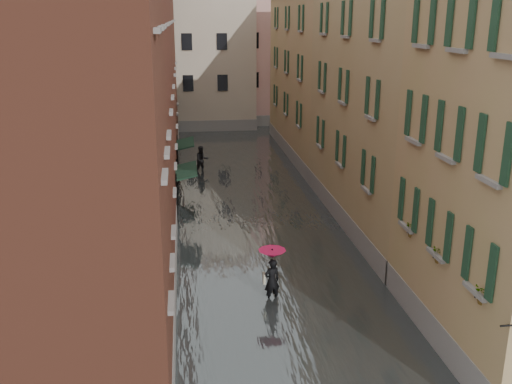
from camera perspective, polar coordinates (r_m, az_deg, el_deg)
ground at (r=20.08m, az=3.72°, el=-12.95°), size 120.00×120.00×0.00m
floodwater at (r=31.83m, az=-0.65°, el=-1.09°), size 10.00×60.00×0.20m
building_left_near at (r=15.86m, az=-20.02°, el=3.13°), size 6.00×8.00×13.00m
building_left_mid at (r=26.56m, az=-15.01°, el=8.32°), size 6.00×14.00×12.50m
building_left_far at (r=41.31m, az=-12.44°, el=12.51°), size 6.00×16.00×14.00m
building_right_mid at (r=28.28m, az=14.71°, el=9.37°), size 6.00×14.00×13.00m
building_right_far at (r=42.57m, az=7.16°, el=11.20°), size 6.00×16.00×11.50m
building_end_cream at (r=55.16m, az=-6.93°, el=13.32°), size 12.00×9.00×13.00m
building_end_pink at (r=57.96m, az=2.23°, el=13.12°), size 10.00×9.00×12.00m
awning_near at (r=29.29m, az=-7.06°, el=1.99°), size 1.09×3.02×2.80m
awning_far at (r=35.69m, az=-7.15°, el=4.73°), size 1.09×2.91×2.80m
window_planters at (r=17.96m, az=18.33°, el=-5.16°), size 0.59×5.60×0.84m
pedestrian_main at (r=20.82m, az=1.60°, el=-7.82°), size 1.01×1.01×2.06m
pedestrian_far at (r=38.03m, az=-5.43°, el=3.20°), size 1.09×0.97×1.88m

